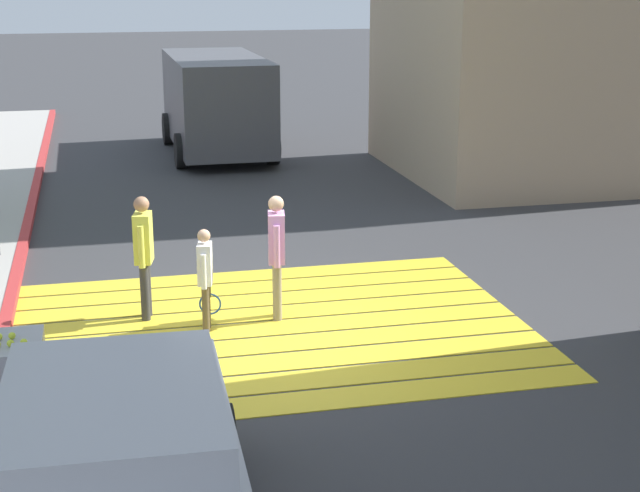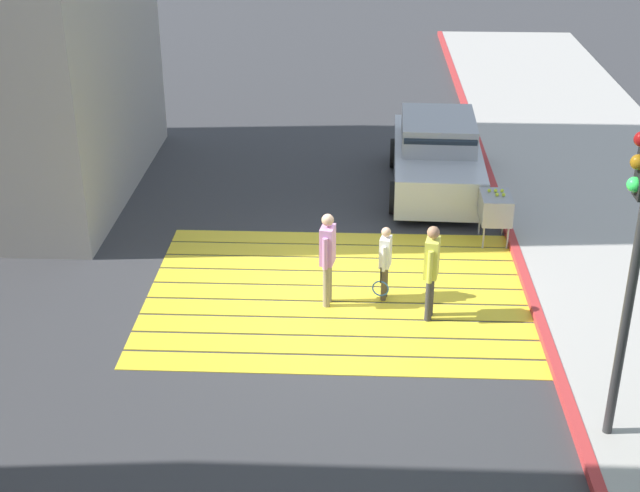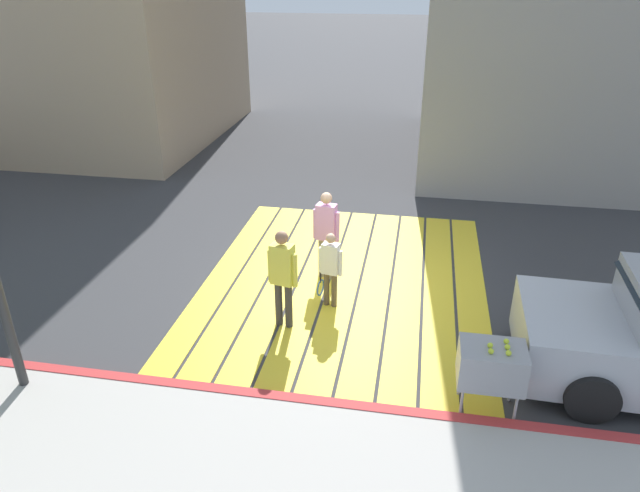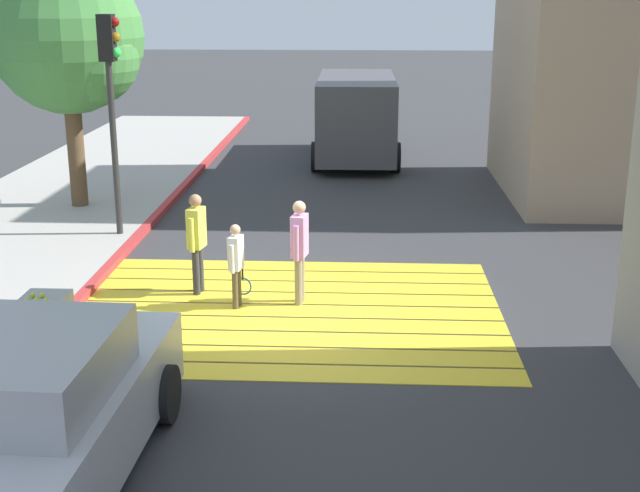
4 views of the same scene
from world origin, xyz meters
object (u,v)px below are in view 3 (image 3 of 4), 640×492
pedestrian_adult_lead (283,273)px  tennis_ball_cart (491,365)px  pedestrian_adult_trailing (326,229)px  pedestrian_child_with_racket (330,266)px

pedestrian_adult_lead → tennis_ball_cart: bearing=-115.5°
pedestrian_adult_lead → pedestrian_adult_trailing: pedestrian_adult_trailing is taller
pedestrian_adult_lead → pedestrian_adult_trailing: bearing=-13.1°
tennis_ball_cart → pedestrian_adult_trailing: bearing=40.0°
tennis_ball_cart → pedestrian_adult_trailing: 3.99m
pedestrian_adult_lead → pedestrian_child_with_racket: pedestrian_adult_lead is taller
pedestrian_adult_trailing → pedestrian_child_with_racket: size_ratio=1.24×
tennis_ball_cart → pedestrian_adult_trailing: (3.05, 2.56, 0.25)m
pedestrian_child_with_racket → pedestrian_adult_lead: bearing=139.5°
pedestrian_adult_lead → pedestrian_adult_trailing: 1.69m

